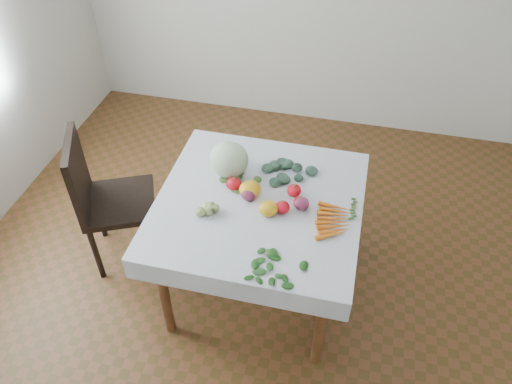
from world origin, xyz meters
TOP-DOWN VIEW (x-y plane):
  - ground at (0.00, 0.00)m, footprint 4.00×4.00m
  - table at (0.00, 0.00)m, footprint 1.00×1.00m
  - tablecloth at (0.00, 0.00)m, footprint 1.12×1.12m
  - chair at (-1.01, 0.04)m, footprint 0.58×0.58m
  - cabbage at (-0.22, 0.19)m, footprint 0.29×0.29m
  - tomato_a at (0.14, -0.05)m, footprint 0.10×0.10m
  - tomato_b at (0.23, 0.01)m, footprint 0.08×0.08m
  - tomato_c at (-0.16, 0.07)m, footprint 0.10×0.10m
  - tomato_d at (0.18, 0.09)m, footprint 0.09×0.09m
  - heirloom_back at (-0.06, 0.04)m, footprint 0.16×0.16m
  - heirloom_front at (0.07, -0.08)m, footprint 0.12×0.12m
  - onion_a at (-0.06, 0.01)m, footprint 0.08×0.08m
  - onion_b at (0.24, -0.00)m, footprint 0.08×0.08m
  - tomatillo_cluster at (-0.22, -0.14)m, footprint 0.15×0.10m
  - carrot_bunch at (0.43, -0.06)m, footprint 0.19×0.29m
  - kale_bunch at (0.11, 0.26)m, footprint 0.25×0.24m
  - basil_bunch at (0.20, -0.44)m, footprint 0.26×0.21m
  - dill_bunch at (-0.14, 0.14)m, footprint 0.21×0.21m

SIDE VIEW (x-z plane):
  - ground at x=0.00m, z-range 0.00..0.00m
  - chair at x=-1.01m, z-range 0.07..1.03m
  - table at x=0.00m, z-range 0.28..1.03m
  - tablecloth at x=0.00m, z-range 0.75..0.76m
  - basil_bunch at x=0.20m, z-range 0.76..0.77m
  - dill_bunch at x=-0.14m, z-range 0.76..0.78m
  - carrot_bunch at x=0.43m, z-range 0.76..0.78m
  - kale_bunch at x=0.11m, z-range 0.76..0.79m
  - tomatillo_cluster at x=-0.22m, z-range 0.76..0.80m
  - tomato_b at x=0.23m, z-range 0.76..0.82m
  - tomato_a at x=0.14m, z-range 0.76..0.82m
  - tomato_d at x=0.18m, z-range 0.76..0.83m
  - onion_b at x=0.24m, z-range 0.76..0.83m
  - onion_a at x=-0.06m, z-range 0.76..0.83m
  - heirloom_front at x=0.07m, z-range 0.76..0.83m
  - tomato_c at x=-0.16m, z-range 0.76..0.83m
  - heirloom_back at x=-0.06m, z-range 0.76..0.84m
  - cabbage at x=-0.22m, z-range 0.76..0.96m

